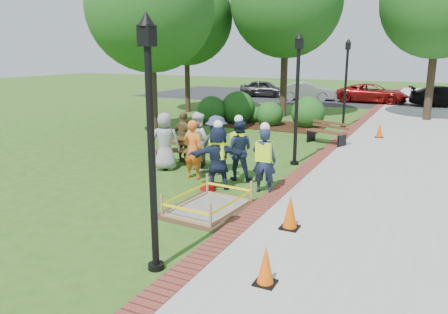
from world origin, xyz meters
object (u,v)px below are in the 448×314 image
at_px(bench_near, 181,157).
at_px(hivis_worker_a, 218,155).
at_px(cone_front, 266,266).
at_px(hivis_worker_c, 238,148).
at_px(lamp_near, 151,128).
at_px(wet_concrete_pad, 209,200).
at_px(hivis_worker_b, 264,158).

relative_size(bench_near, hivis_worker_a, 0.92).
bearing_deg(bench_near, cone_front, -48.49).
height_order(hivis_worker_a, hivis_worker_c, hivis_worker_c).
height_order(cone_front, lamp_near, lamp_near).
bearing_deg(wet_concrete_pad, lamp_near, -79.30).
bearing_deg(hivis_worker_a, hivis_worker_b, 13.25).
bearing_deg(wet_concrete_pad, bench_near, 130.51).
distance_m(cone_front, hivis_worker_a, 5.15).
height_order(wet_concrete_pad, hivis_worker_c, hivis_worker_c).
xyz_separation_m(bench_near, hivis_worker_a, (2.23, -1.69, 0.66)).
xyz_separation_m(bench_near, lamp_near, (3.30, -6.20, 2.19)).
distance_m(bench_near, hivis_worker_b, 3.77).
bearing_deg(lamp_near, hivis_worker_a, 103.43).
distance_m(hivis_worker_a, hivis_worker_c, 1.08).
xyz_separation_m(wet_concrete_pad, hivis_worker_b, (0.71, 1.79, 0.70)).
bearing_deg(bench_near, lamp_near, -61.96).
xyz_separation_m(hivis_worker_a, hivis_worker_c, (0.11, 1.08, 0.00)).
distance_m(bench_near, hivis_worker_a, 2.87).
xyz_separation_m(cone_front, hivis_worker_c, (-2.85, 5.25, 0.62)).
bearing_deg(hivis_worker_c, wet_concrete_pad, -81.31).
bearing_deg(hivis_worker_a, hivis_worker_c, 83.98).
bearing_deg(hivis_worker_b, hivis_worker_a, -166.75).
height_order(lamp_near, hivis_worker_c, lamp_near).
bearing_deg(bench_near, hivis_worker_c, -14.77).
height_order(wet_concrete_pad, lamp_near, lamp_near).
bearing_deg(hivis_worker_c, bench_near, 165.23).
xyz_separation_m(wet_concrete_pad, bench_near, (-2.73, 3.20, 0.05)).
height_order(bench_near, hivis_worker_b, hivis_worker_b).
height_order(hivis_worker_b, hivis_worker_c, hivis_worker_c).
height_order(bench_near, hivis_worker_c, hivis_worker_c).
height_order(bench_near, cone_front, bench_near).
bearing_deg(hivis_worker_c, cone_front, -61.49).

